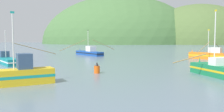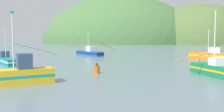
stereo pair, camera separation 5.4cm
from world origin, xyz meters
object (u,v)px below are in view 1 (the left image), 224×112
fishing_boat_teal (6,60)px  fishing_boat_blue (89,52)px  fishing_boat_yellow (19,75)px  channel_buoy (97,69)px  fishing_boat_green (215,69)px  fishing_boat_orange (212,55)px

fishing_boat_teal → fishing_boat_blue: bearing=114.2°
fishing_boat_yellow → channel_buoy: bearing=-161.4°
fishing_boat_green → fishing_boat_blue: 40.17m
fishing_boat_teal → fishing_boat_yellow: fishing_boat_yellow is taller
fishing_boat_teal → fishing_boat_yellow: size_ratio=2.14×
fishing_boat_yellow → channel_buoy: (4.60, 9.12, -0.36)m
fishing_boat_orange → fishing_boat_green: bearing=111.4°
fishing_boat_green → channel_buoy: size_ratio=6.66×
fishing_boat_blue → fishing_boat_yellow: fishing_boat_blue is taller
fishing_boat_blue → fishing_boat_teal: size_ratio=0.91×
fishing_boat_green → fishing_boat_yellow: 21.88m
fishing_boat_green → channel_buoy: (-14.17, -2.13, -0.20)m
fishing_boat_blue → channel_buoy: (13.35, -31.40, -0.21)m
fishing_boat_green → fishing_boat_blue: bearing=14.4°
fishing_boat_green → channel_buoy: bearing=69.7°
fishing_boat_green → channel_buoy: 14.33m
fishing_boat_yellow → channel_buoy: size_ratio=4.77×
fishing_boat_orange → fishing_boat_yellow: bearing=86.7°
fishing_boat_green → fishing_boat_teal: 33.83m
fishing_boat_blue → fishing_boat_orange: size_ratio=1.08×
fishing_boat_blue → channel_buoy: bearing=151.6°
fishing_boat_green → fishing_boat_yellow: bearing=92.1°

